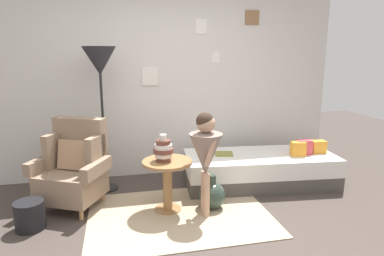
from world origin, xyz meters
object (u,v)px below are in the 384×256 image
(book_on_daybed, at_px, (224,154))
(demijohn_near, at_px, (212,195))
(vase_striped, at_px, (163,150))
(side_table, at_px, (167,176))
(armchair, at_px, (74,168))
(person_child, at_px, (206,151))
(daybed, at_px, (259,169))
(magazine_basket, at_px, (30,215))
(floor_lamp, at_px, (100,67))

(book_on_daybed, xyz_separation_m, demijohn_near, (-0.33, -0.63, -0.26))
(vase_striped, bearing_deg, side_table, -1.62)
(armchair, bearing_deg, person_child, -21.93)
(person_child, bearing_deg, book_on_daybed, 59.60)
(person_child, bearing_deg, daybed, 36.74)
(demijohn_near, distance_m, magazine_basket, 1.84)
(floor_lamp, height_order, person_child, floor_lamp)
(armchair, relative_size, person_child, 0.88)
(daybed, xyz_separation_m, person_child, (-0.91, -0.68, 0.50))
(daybed, xyz_separation_m, vase_striped, (-1.32, -0.49, 0.48))
(floor_lamp, relative_size, book_on_daybed, 7.94)
(daybed, bearing_deg, magazine_basket, -167.45)
(person_child, height_order, magazine_basket, person_child)
(demijohn_near, bearing_deg, side_table, 172.75)
(side_table, xyz_separation_m, vase_striped, (-0.04, 0.00, 0.29))
(vase_striped, relative_size, demijohn_near, 0.75)
(side_table, xyz_separation_m, person_child, (0.37, -0.19, 0.30))
(floor_lamp, distance_m, magazine_basket, 1.76)
(floor_lamp, relative_size, magazine_basket, 6.24)
(armchair, bearing_deg, floor_lamp, 51.53)
(magazine_basket, bearing_deg, book_on_daybed, 17.07)
(person_child, height_order, book_on_daybed, person_child)
(floor_lamp, distance_m, demijohn_near, 1.95)
(side_table, bearing_deg, person_child, -27.49)
(vase_striped, relative_size, book_on_daybed, 1.30)
(daybed, bearing_deg, book_on_daybed, 170.13)
(vase_striped, xyz_separation_m, book_on_daybed, (0.85, 0.57, -0.27))
(demijohn_near, bearing_deg, daybed, 34.51)
(book_on_daybed, bearing_deg, magazine_basket, -162.93)
(side_table, xyz_separation_m, book_on_daybed, (0.81, 0.57, 0.02))
(daybed, bearing_deg, floor_lamp, 172.25)
(floor_lamp, height_order, magazine_basket, floor_lamp)
(daybed, height_order, magazine_basket, daybed)
(side_table, relative_size, magazine_basket, 2.01)
(armchair, height_order, magazine_basket, armchair)
(vase_striped, height_order, person_child, person_child)
(vase_striped, bearing_deg, floor_lamp, 129.71)
(armchair, height_order, side_table, armchair)
(side_table, relative_size, vase_striped, 1.96)
(book_on_daybed, relative_size, magazine_basket, 0.79)
(side_table, height_order, vase_striped, vase_striped)
(person_child, distance_m, demijohn_near, 0.57)
(book_on_daybed, bearing_deg, side_table, -145.04)
(side_table, height_order, person_child, person_child)
(side_table, xyz_separation_m, demijohn_near, (0.48, -0.06, -0.24))
(armchair, xyz_separation_m, floor_lamp, (0.32, 0.40, 1.08))
(daybed, xyz_separation_m, magazine_basket, (-2.64, -0.59, -0.06))
(demijohn_near, height_order, magazine_basket, demijohn_near)
(vase_striped, xyz_separation_m, demijohn_near, (0.52, -0.06, -0.53))
(demijohn_near, xyz_separation_m, magazine_basket, (-1.84, -0.04, -0.01))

